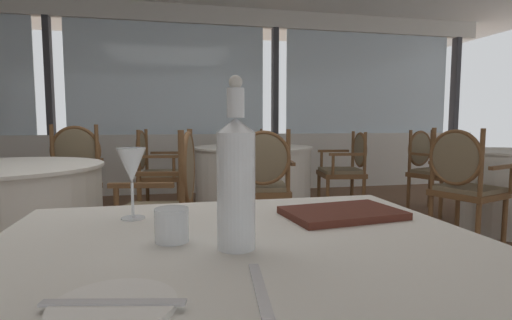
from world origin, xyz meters
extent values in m
plane|color=brown|center=(0.00, 0.00, 0.00)|extent=(12.93, 12.93, 0.00)
cube|color=silver|center=(0.00, 3.45, 0.42)|extent=(9.95, 0.12, 0.85)
cube|color=silver|center=(0.00, 3.45, 2.54)|extent=(9.95, 0.12, 0.25)
cube|color=silver|center=(0.00, 3.47, 1.63)|extent=(2.74, 0.02, 1.56)
cube|color=#333338|center=(-1.56, 3.45, 1.63)|extent=(0.08, 0.14, 1.56)
cube|color=silver|center=(3.12, 3.47, 1.63)|extent=(2.74, 0.02, 1.56)
cube|color=#333338|center=(1.56, 3.45, 1.63)|extent=(0.08, 0.14, 1.56)
cube|color=#333338|center=(4.67, 3.45, 1.63)|extent=(0.08, 0.14, 1.56)
cube|color=silver|center=(0.15, -1.48, 0.75)|extent=(1.12, 0.91, 0.02)
cylinder|color=white|center=(-0.08, -1.75, 0.76)|extent=(0.18, 0.18, 0.01)
cube|color=silver|center=(-0.08, -1.75, 0.77)|extent=(0.20, 0.06, 0.00)
cube|color=silver|center=(0.13, -1.73, 0.76)|extent=(0.04, 0.21, 0.00)
cylinder|color=white|center=(0.13, -1.52, 0.88)|extent=(0.08, 0.08, 0.24)
cone|color=white|center=(0.13, -1.52, 1.01)|extent=(0.08, 0.08, 0.03)
cylinder|color=white|center=(0.13, -1.52, 1.06)|extent=(0.04, 0.04, 0.06)
sphere|color=silver|center=(0.13, -1.52, 1.10)|extent=(0.03, 0.03, 0.03)
cylinder|color=white|center=(-0.10, -1.21, 0.76)|extent=(0.06, 0.06, 0.00)
cylinder|color=white|center=(-0.10, -1.21, 0.81)|extent=(0.01, 0.01, 0.10)
cone|color=white|center=(-0.10, -1.21, 0.90)|extent=(0.08, 0.08, 0.10)
cylinder|color=white|center=(0.00, -1.44, 0.79)|extent=(0.07, 0.07, 0.08)
cube|color=#512319|center=(0.47, -1.31, 0.77)|extent=(0.34, 0.24, 0.02)
cylinder|color=silver|center=(-1.05, 0.37, 0.37)|extent=(1.21, 1.21, 0.74)
cube|color=brown|center=(-0.10, 0.20, 0.42)|extent=(0.53, 0.53, 0.05)
cube|color=#75664C|center=(-0.10, 0.20, 0.46)|extent=(0.49, 0.49, 0.04)
cylinder|color=brown|center=(-0.33, 0.04, 0.20)|extent=(0.04, 0.04, 0.40)
cylinder|color=brown|center=(-0.26, 0.43, 0.20)|extent=(0.04, 0.04, 0.40)
cylinder|color=brown|center=(0.06, -0.03, 0.20)|extent=(0.04, 0.04, 0.40)
cylinder|color=brown|center=(0.13, 0.37, 0.20)|extent=(0.04, 0.04, 0.40)
cylinder|color=brown|center=(0.06, -0.03, 0.71)|extent=(0.04, 0.04, 0.53)
cylinder|color=brown|center=(0.13, 0.37, 0.71)|extent=(0.04, 0.04, 0.53)
ellipsoid|color=#75664C|center=(0.11, 0.17, 0.74)|extent=(0.12, 0.39, 0.45)
torus|color=brown|center=(0.11, 0.17, 0.74)|extent=(0.11, 0.45, 0.46)
cube|color=brown|center=(-0.16, -0.04, 0.67)|extent=(0.37, 0.10, 0.03)
cylinder|color=brown|center=(-0.30, -0.02, 0.56)|extent=(0.03, 0.03, 0.22)
cube|color=brown|center=(-0.08, 0.45, 0.67)|extent=(0.37, 0.10, 0.03)
cylinder|color=brown|center=(-0.22, 0.48, 0.56)|extent=(0.03, 0.03, 0.22)
cube|color=brown|center=(-0.88, 1.32, 0.44)|extent=(0.53, 0.53, 0.05)
cube|color=#75664C|center=(-0.88, 1.32, 0.48)|extent=(0.49, 0.49, 0.04)
cylinder|color=brown|center=(-0.72, 1.08, 0.21)|extent=(0.04, 0.04, 0.41)
cylinder|color=brown|center=(-1.12, 1.15, 0.21)|extent=(0.04, 0.04, 0.41)
cylinder|color=brown|center=(-0.65, 1.48, 0.21)|extent=(0.04, 0.04, 0.41)
cylinder|color=brown|center=(-1.05, 1.55, 0.21)|extent=(0.04, 0.04, 0.41)
cylinder|color=brown|center=(-0.65, 1.48, 0.73)|extent=(0.04, 0.04, 0.54)
cylinder|color=brown|center=(-1.05, 1.55, 0.73)|extent=(0.04, 0.04, 0.54)
ellipsoid|color=#75664C|center=(-0.85, 1.53, 0.76)|extent=(0.39, 0.12, 0.45)
torus|color=brown|center=(-0.85, 1.53, 0.76)|extent=(0.46, 0.11, 0.46)
cube|color=brown|center=(-0.64, 1.25, 0.68)|extent=(0.10, 0.37, 0.03)
cylinder|color=brown|center=(-0.67, 1.11, 0.57)|extent=(0.03, 0.03, 0.22)
cube|color=brown|center=(-1.13, 1.34, 0.68)|extent=(0.10, 0.37, 0.03)
cylinder|color=brown|center=(-1.16, 1.20, 0.57)|extent=(0.03, 0.03, 0.22)
cube|color=brown|center=(2.92, 1.53, 0.43)|extent=(0.59, 0.59, 0.05)
cube|color=#75664C|center=(2.92, 1.53, 0.47)|extent=(0.54, 0.54, 0.04)
cylinder|color=brown|center=(3.18, 1.41, 0.20)|extent=(0.04, 0.04, 0.40)
cylinder|color=brown|center=(2.80, 1.27, 0.20)|extent=(0.04, 0.04, 0.40)
cylinder|color=brown|center=(3.04, 1.78, 0.20)|extent=(0.04, 0.04, 0.40)
cylinder|color=brown|center=(2.66, 1.65, 0.20)|extent=(0.04, 0.04, 0.40)
cylinder|color=brown|center=(3.04, 1.78, 0.69)|extent=(0.04, 0.04, 0.48)
cylinder|color=brown|center=(2.66, 1.65, 0.69)|extent=(0.04, 0.04, 0.48)
ellipsoid|color=#75664C|center=(2.85, 1.73, 0.72)|extent=(0.38, 0.18, 0.40)
torus|color=brown|center=(2.85, 1.73, 0.72)|extent=(0.40, 0.17, 0.42)
cube|color=brown|center=(3.16, 1.59, 0.67)|extent=(0.16, 0.36, 0.03)
cylinder|color=brown|center=(3.21, 1.46, 0.56)|extent=(0.03, 0.03, 0.22)
cube|color=brown|center=(2.69, 1.42, 0.67)|extent=(0.16, 0.36, 0.03)
cylinder|color=brown|center=(2.74, 1.29, 0.56)|extent=(0.03, 0.03, 0.22)
cube|color=brown|center=(2.41, 0.44, 0.43)|extent=(0.59, 0.59, 0.05)
cube|color=#75664C|center=(2.41, 0.44, 0.48)|extent=(0.54, 0.54, 0.04)
cylinder|color=brown|center=(2.53, 0.70, 0.20)|extent=(0.04, 0.04, 0.41)
cylinder|color=brown|center=(2.66, 0.32, 0.20)|extent=(0.04, 0.04, 0.41)
cylinder|color=brown|center=(2.15, 0.56, 0.20)|extent=(0.04, 0.04, 0.41)
cylinder|color=brown|center=(2.29, 0.19, 0.20)|extent=(0.04, 0.04, 0.41)
cylinder|color=brown|center=(2.15, 0.56, 0.72)|extent=(0.04, 0.04, 0.52)
cylinder|color=brown|center=(2.29, 0.19, 0.72)|extent=(0.04, 0.04, 0.52)
ellipsoid|color=#75664C|center=(2.21, 0.37, 0.74)|extent=(0.18, 0.38, 0.44)
torus|color=brown|center=(2.21, 0.37, 0.74)|extent=(0.18, 0.43, 0.45)
cube|color=brown|center=(2.34, 0.68, 0.68)|extent=(0.36, 0.16, 0.03)
cylinder|color=brown|center=(2.47, 0.73, 0.57)|extent=(0.03, 0.03, 0.22)
cube|color=brown|center=(2.51, 0.21, 0.68)|extent=(0.36, 0.16, 0.03)
cylinder|color=brown|center=(2.64, 0.26, 0.57)|extent=(0.03, 0.03, 0.22)
cylinder|color=silver|center=(0.89, 1.90, 0.75)|extent=(1.31, 1.31, 0.02)
cylinder|color=silver|center=(0.89, 1.90, 0.37)|extent=(1.27, 1.27, 0.74)
cube|color=brown|center=(1.87, 1.76, 0.44)|extent=(0.52, 0.52, 0.05)
cube|color=#75664C|center=(1.87, 1.76, 0.48)|extent=(0.48, 0.48, 0.04)
cylinder|color=brown|center=(1.65, 1.59, 0.21)|extent=(0.04, 0.04, 0.41)
cylinder|color=brown|center=(1.70, 1.99, 0.21)|extent=(0.04, 0.04, 0.41)
cylinder|color=brown|center=(2.05, 1.54, 0.21)|extent=(0.04, 0.04, 0.41)
cylinder|color=brown|center=(2.10, 1.93, 0.21)|extent=(0.04, 0.04, 0.41)
cylinder|color=brown|center=(2.05, 1.54, 0.69)|extent=(0.04, 0.04, 0.45)
cylinder|color=brown|center=(2.10, 1.93, 0.69)|extent=(0.04, 0.04, 0.45)
ellipsoid|color=#75664C|center=(2.09, 1.73, 0.71)|extent=(0.10, 0.39, 0.38)
torus|color=brown|center=(2.09, 1.73, 0.71)|extent=(0.09, 0.40, 0.40)
cube|color=brown|center=(1.82, 1.52, 0.68)|extent=(0.37, 0.09, 0.03)
cylinder|color=brown|center=(1.68, 1.54, 0.57)|extent=(0.03, 0.03, 0.22)
cube|color=brown|center=(1.89, 2.01, 0.68)|extent=(0.37, 0.09, 0.03)
cylinder|color=brown|center=(1.75, 2.03, 0.57)|extent=(0.03, 0.03, 0.22)
cube|color=brown|center=(1.03, 2.88, 0.42)|extent=(0.52, 0.52, 0.05)
cube|color=#75664C|center=(1.03, 2.88, 0.47)|extent=(0.48, 0.48, 0.04)
cylinder|color=brown|center=(1.20, 2.66, 0.20)|extent=(0.04, 0.04, 0.40)
cylinder|color=brown|center=(0.80, 2.71, 0.20)|extent=(0.04, 0.04, 0.40)
cylinder|color=brown|center=(1.25, 3.05, 0.20)|extent=(0.04, 0.04, 0.40)
cylinder|color=brown|center=(0.86, 3.11, 0.20)|extent=(0.04, 0.04, 0.40)
cylinder|color=brown|center=(1.25, 3.05, 0.69)|extent=(0.04, 0.04, 0.48)
cylinder|color=brown|center=(0.86, 3.11, 0.69)|extent=(0.04, 0.04, 0.48)
ellipsoid|color=#75664C|center=(1.06, 3.10, 0.71)|extent=(0.39, 0.10, 0.40)
torus|color=brown|center=(1.06, 3.10, 0.71)|extent=(0.42, 0.09, 0.42)
cube|color=brown|center=(1.27, 2.83, 0.67)|extent=(0.09, 0.37, 0.03)
cylinder|color=brown|center=(1.25, 2.69, 0.56)|extent=(0.03, 0.03, 0.22)
cube|color=brown|center=(0.78, 2.90, 0.67)|extent=(0.09, 0.37, 0.03)
cylinder|color=brown|center=(0.76, 2.76, 0.56)|extent=(0.03, 0.03, 0.22)
cube|color=brown|center=(-0.09, 2.04, 0.43)|extent=(0.52, 0.52, 0.05)
cube|color=#75664C|center=(-0.09, 2.04, 0.47)|extent=(0.48, 0.48, 0.04)
cylinder|color=brown|center=(0.13, 2.21, 0.20)|extent=(0.04, 0.04, 0.40)
cylinder|color=brown|center=(0.08, 1.81, 0.20)|extent=(0.04, 0.04, 0.40)
cylinder|color=brown|center=(-0.26, 2.26, 0.20)|extent=(0.04, 0.04, 0.40)
cylinder|color=brown|center=(-0.32, 1.87, 0.20)|extent=(0.04, 0.04, 0.40)
cylinder|color=brown|center=(-0.26, 2.26, 0.70)|extent=(0.04, 0.04, 0.49)
cylinder|color=brown|center=(-0.32, 1.87, 0.70)|extent=(0.04, 0.04, 0.49)
ellipsoid|color=#75664C|center=(-0.30, 2.07, 0.72)|extent=(0.10, 0.39, 0.41)
torus|color=brown|center=(-0.30, 2.07, 0.72)|extent=(0.09, 0.43, 0.43)
cube|color=brown|center=(-0.04, 2.28, 0.67)|extent=(0.37, 0.09, 0.03)
cylinder|color=brown|center=(0.10, 2.26, 0.56)|extent=(0.03, 0.03, 0.22)
cube|color=brown|center=(-0.11, 1.79, 0.67)|extent=(0.37, 0.09, 0.03)
cylinder|color=brown|center=(0.03, 1.77, 0.56)|extent=(0.03, 0.03, 0.22)
cube|color=brown|center=(0.75, 0.92, 0.43)|extent=(0.52, 0.52, 0.05)
cube|color=#75664C|center=(0.75, 0.92, 0.48)|extent=(0.48, 0.48, 0.04)
cylinder|color=brown|center=(0.58, 1.14, 0.20)|extent=(0.04, 0.04, 0.41)
cylinder|color=brown|center=(0.98, 1.09, 0.20)|extent=(0.04, 0.04, 0.41)
cylinder|color=brown|center=(0.53, 0.75, 0.20)|extent=(0.04, 0.04, 0.41)
cylinder|color=brown|center=(0.92, 0.69, 0.20)|extent=(0.04, 0.04, 0.41)
cylinder|color=brown|center=(0.53, 0.75, 0.71)|extent=(0.04, 0.04, 0.51)
cylinder|color=brown|center=(0.92, 0.69, 0.71)|extent=(0.04, 0.04, 0.51)
ellipsoid|color=#75664C|center=(0.72, 0.70, 0.74)|extent=(0.39, 0.10, 0.43)
torus|color=brown|center=(0.72, 0.70, 0.74)|extent=(0.44, 0.09, 0.44)
cube|color=brown|center=(0.51, 0.97, 0.68)|extent=(0.09, 0.37, 0.03)
cylinder|color=brown|center=(0.53, 1.11, 0.57)|extent=(0.03, 0.03, 0.22)
cube|color=brown|center=(1.00, 0.90, 0.68)|extent=(0.09, 0.37, 0.03)
cylinder|color=brown|center=(1.02, 1.04, 0.57)|extent=(0.03, 0.03, 0.22)
camera|label=1|loc=(0.00, -2.31, 1.02)|focal=27.51mm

